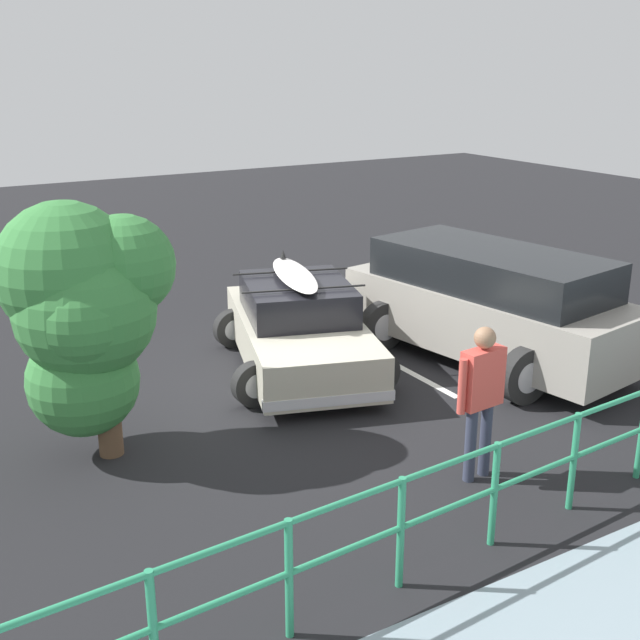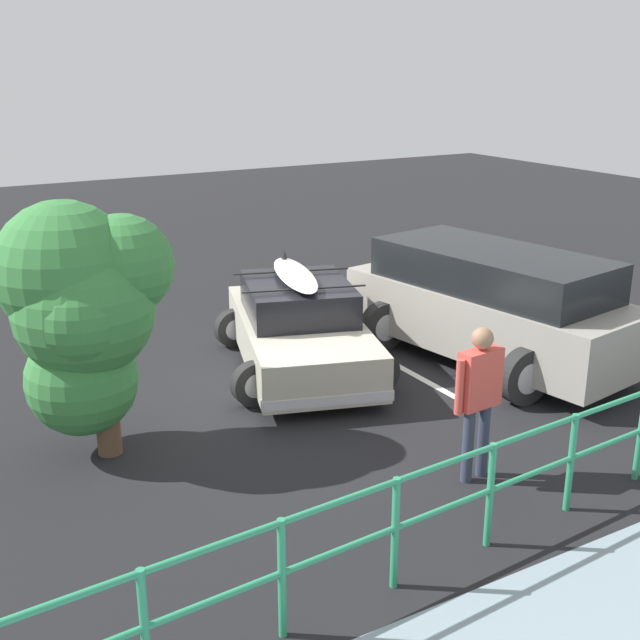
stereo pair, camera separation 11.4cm
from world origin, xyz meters
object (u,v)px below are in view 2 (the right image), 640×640
(bush_near_left, at_px, (82,305))
(person_bystander, at_px, (479,390))
(sedan_car, at_px, (300,329))
(suv_car, at_px, (489,304))

(bush_near_left, bearing_deg, person_bystander, 141.27)
(sedan_car, height_order, suv_car, suv_car)
(person_bystander, bearing_deg, sedan_car, -89.06)
(sedan_car, xyz_separation_m, person_bystander, (-0.07, 3.99, 0.45))
(suv_car, bearing_deg, person_bystander, 46.88)
(person_bystander, bearing_deg, suv_car, -133.12)
(sedan_car, distance_m, bush_near_left, 3.85)
(sedan_car, height_order, bush_near_left, bush_near_left)
(suv_car, xyz_separation_m, person_bystander, (2.63, 2.81, 0.15))
(bush_near_left, bearing_deg, sedan_car, -161.46)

